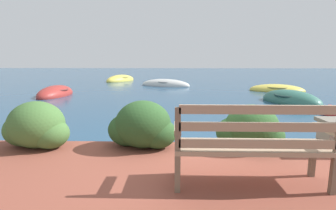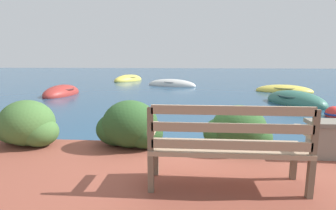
% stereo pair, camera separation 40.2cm
% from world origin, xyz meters
% --- Properties ---
extents(ground_plane, '(80.00, 80.00, 0.00)m').
position_xyz_m(ground_plane, '(0.00, 0.00, 0.00)').
color(ground_plane, navy).
extents(park_bench, '(1.66, 0.48, 0.93)m').
position_xyz_m(park_bench, '(0.32, -1.50, 0.71)').
color(park_bench, brown).
rests_on(park_bench, patio_terrace).
extents(hedge_clump_far_left, '(1.07, 0.77, 0.73)m').
position_xyz_m(hedge_clump_far_left, '(-2.67, -0.31, 0.54)').
color(hedge_clump_far_left, '#426B33').
rests_on(hedge_clump_far_left, patio_terrace).
extents(hedge_clump_left, '(1.09, 0.78, 0.74)m').
position_xyz_m(hedge_clump_left, '(-1.02, -0.25, 0.54)').
color(hedge_clump_left, '#284C23').
rests_on(hedge_clump_left, patio_terrace).
extents(hedge_clump_centre, '(1.01, 0.73, 0.69)m').
position_xyz_m(hedge_clump_centre, '(0.65, -0.29, 0.52)').
color(hedge_clump_centre, '#2D5628').
rests_on(hedge_clump_centre, patio_terrace).
extents(rowboat_nearest, '(2.11, 2.67, 0.82)m').
position_xyz_m(rowboat_nearest, '(3.70, 5.32, 0.07)').
color(rowboat_nearest, '#336B5B').
rests_on(rowboat_nearest, ground_plane).
extents(rowboat_mid, '(1.22, 2.45, 0.78)m').
position_xyz_m(rowboat_mid, '(-5.69, 6.92, 0.07)').
color(rowboat_mid, '#9E2D28').
rests_on(rowboat_mid, ground_plane).
extents(rowboat_far, '(2.86, 2.04, 0.60)m').
position_xyz_m(rowboat_far, '(4.52, 8.82, 0.05)').
color(rowboat_far, '#DBC64C').
rests_on(rowboat_far, ground_plane).
extents(rowboat_outer, '(3.13, 1.93, 0.72)m').
position_xyz_m(rowboat_outer, '(-1.08, 11.09, 0.06)').
color(rowboat_outer, silver).
rests_on(rowboat_outer, ground_plane).
extents(rowboat_distant, '(2.20, 2.91, 0.79)m').
position_xyz_m(rowboat_distant, '(-4.41, 14.40, 0.07)').
color(rowboat_distant, '#DBC64C').
rests_on(rowboat_distant, ground_plane).
extents(mooring_buoy, '(0.47, 0.47, 0.43)m').
position_xyz_m(mooring_buoy, '(3.94, 3.28, 0.08)').
color(mooring_buoy, red).
rests_on(mooring_buoy, ground_plane).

